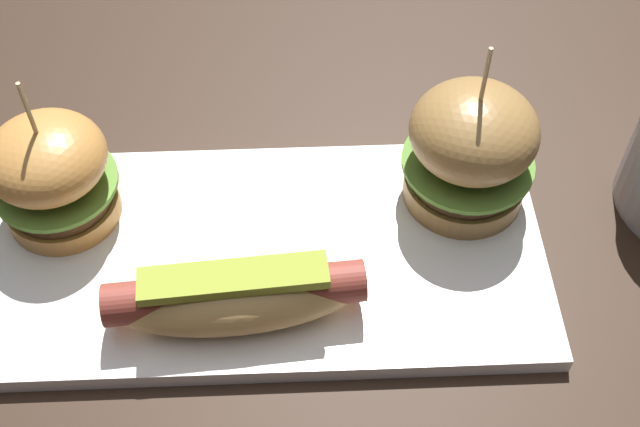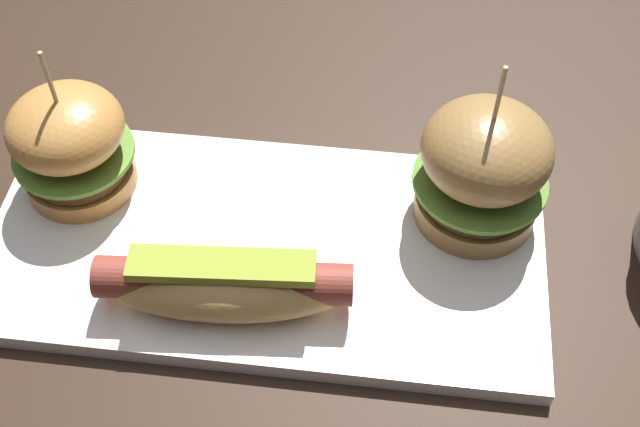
% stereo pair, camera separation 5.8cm
% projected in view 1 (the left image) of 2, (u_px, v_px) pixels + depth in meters
% --- Properties ---
extents(ground_plane, '(3.00, 3.00, 0.00)m').
position_uv_depth(ground_plane, '(265.00, 260.00, 0.63)').
color(ground_plane, black).
extents(platter_main, '(0.41, 0.20, 0.01)m').
position_uv_depth(platter_main, '(265.00, 255.00, 0.62)').
color(platter_main, white).
rests_on(platter_main, ground).
extents(hot_dog, '(0.18, 0.07, 0.05)m').
position_uv_depth(hot_dog, '(236.00, 295.00, 0.56)').
color(hot_dog, tan).
rests_on(hot_dog, platter_main).
extents(slider_left, '(0.09, 0.09, 0.13)m').
position_uv_depth(slider_left, '(52.00, 174.00, 0.60)').
color(slider_left, '#BF823F').
rests_on(slider_left, platter_main).
extents(slider_right, '(0.10, 0.10, 0.15)m').
position_uv_depth(slider_right, '(471.00, 149.00, 0.61)').
color(slider_right, olive).
rests_on(slider_right, platter_main).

